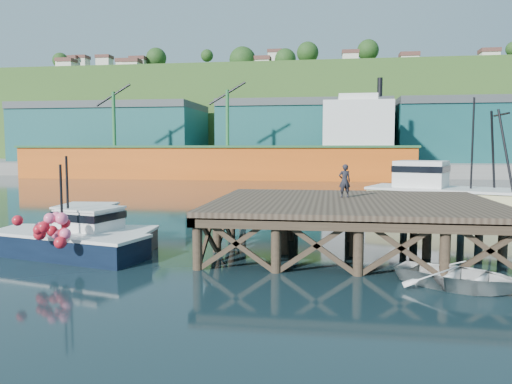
% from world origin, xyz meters
% --- Properties ---
extents(ground, '(300.00, 300.00, 0.00)m').
position_xyz_m(ground, '(0.00, 0.00, 0.00)').
color(ground, black).
rests_on(ground, ground).
extents(wharf, '(12.00, 10.00, 2.62)m').
position_xyz_m(wharf, '(5.50, -0.19, 1.94)').
color(wharf, brown).
rests_on(wharf, ground).
extents(far_quay, '(160.00, 40.00, 2.00)m').
position_xyz_m(far_quay, '(0.00, 70.00, 1.00)').
color(far_quay, gray).
rests_on(far_quay, ground).
extents(warehouse_left, '(32.00, 16.00, 9.00)m').
position_xyz_m(warehouse_left, '(-35.00, 65.00, 6.50)').
color(warehouse_left, '#1A5856').
rests_on(warehouse_left, far_quay).
extents(warehouse_mid, '(28.00, 16.00, 9.00)m').
position_xyz_m(warehouse_mid, '(0.00, 65.00, 6.50)').
color(warehouse_mid, '#1A5856').
rests_on(warehouse_mid, far_quay).
extents(warehouse_right, '(30.00, 16.00, 9.00)m').
position_xyz_m(warehouse_right, '(30.00, 65.00, 6.50)').
color(warehouse_right, '#1A5856').
rests_on(warehouse_right, far_quay).
extents(cargo_ship, '(55.50, 10.00, 13.75)m').
position_xyz_m(cargo_ship, '(-8.46, 48.00, 3.31)').
color(cargo_ship, orange).
rests_on(cargo_ship, ground).
extents(hillside, '(220.00, 50.00, 22.00)m').
position_xyz_m(hillside, '(0.00, 100.00, 11.00)').
color(hillside, '#2D511E').
rests_on(hillside, ground).
extents(boat_navy, '(6.37, 4.07, 3.76)m').
position_xyz_m(boat_navy, '(-5.52, -3.31, 0.76)').
color(boat_navy, black).
rests_on(boat_navy, ground).
extents(boat_black, '(6.73, 5.64, 4.07)m').
position_xyz_m(boat_black, '(-6.17, -2.10, 0.75)').
color(boat_black, black).
rests_on(boat_black, ground).
extents(trawler, '(11.75, 7.81, 7.42)m').
position_xyz_m(trawler, '(12.29, 10.04, 1.53)').
color(trawler, beige).
rests_on(trawler, ground).
extents(dinghy, '(4.74, 4.31, 0.80)m').
position_xyz_m(dinghy, '(8.56, -5.80, 0.40)').
color(dinghy, silver).
rests_on(dinghy, ground).
extents(dockworker, '(0.63, 0.50, 1.53)m').
position_xyz_m(dockworker, '(5.16, 1.14, 2.89)').
color(dockworker, black).
rests_on(dockworker, wharf).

